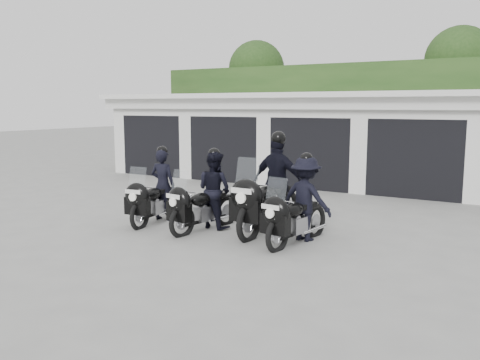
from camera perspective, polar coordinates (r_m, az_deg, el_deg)
The scene contains 7 objects.
ground at distance 11.07m, azimuth -3.41°, elevation -5.07°, with size 80.00×80.00×0.00m, color gray.
garage_block at distance 18.06m, azimuth 10.97°, elevation 4.59°, with size 16.40×6.80×2.96m.
background_vegetation at distance 22.57m, azimuth 16.15°, elevation 8.57°, with size 20.00×3.90×5.80m.
police_bike_a at distance 11.35m, azimuth -9.37°, elevation -1.30°, with size 0.75×1.98×1.73m.
police_bike_b at distance 10.58m, azimuth -3.54°, elevation -1.62°, with size 0.92×2.00×1.75m.
police_bike_c at distance 10.43m, azimuth 3.74°, elevation -0.90°, with size 1.18×2.43×2.11m.
police_bike_d at distance 9.64m, azimuth 6.91°, elevation -2.61°, with size 1.12×2.00×1.75m.
Camera 1 is at (6.01, -8.93, 2.57)m, focal length 38.00 mm.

